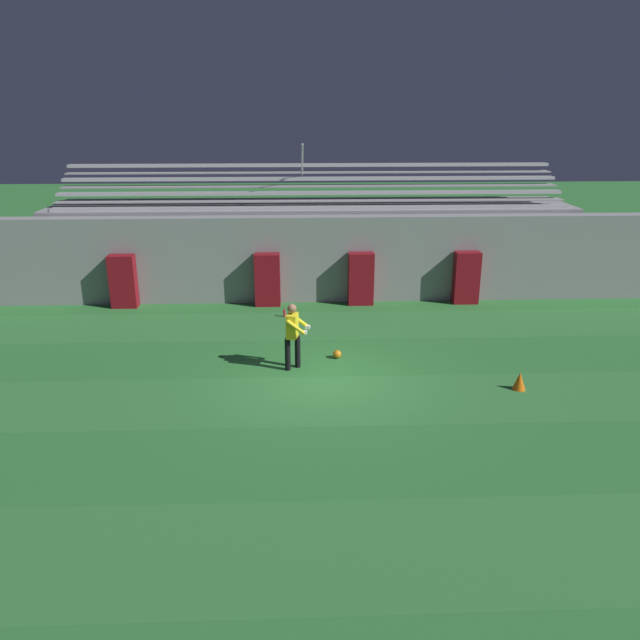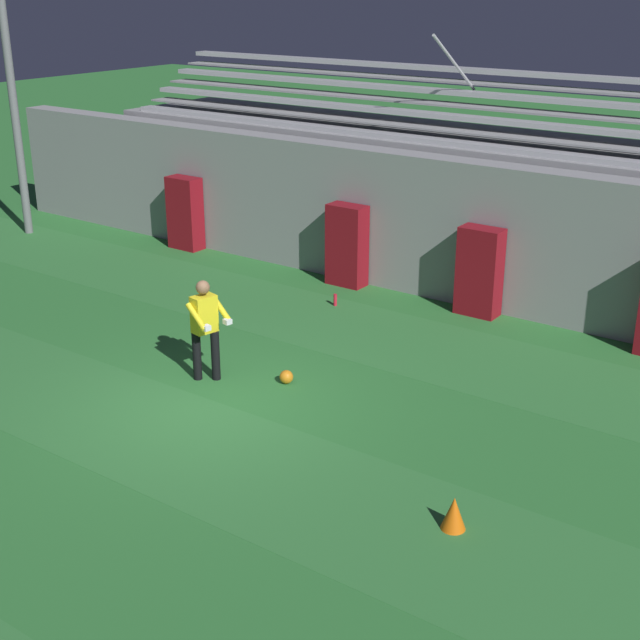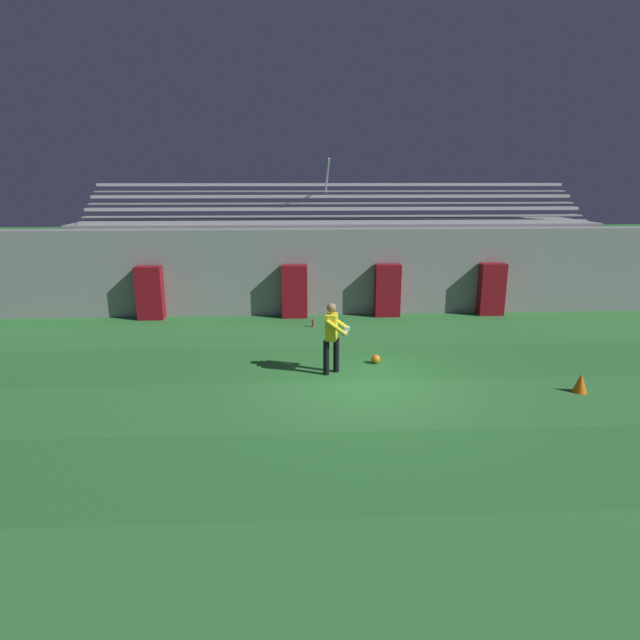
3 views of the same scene
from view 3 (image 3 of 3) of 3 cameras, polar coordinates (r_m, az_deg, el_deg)
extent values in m
plane|color=#2D7533|center=(11.89, 4.84, -6.83)|extent=(80.00, 80.00, 0.00)
cube|color=#337A38|center=(6.79, 12.36, -25.82)|extent=(28.00, 2.48, 0.01)
cube|color=#337A38|center=(10.93, 5.58, -8.85)|extent=(28.00, 2.48, 0.01)
cube|color=#337A38|center=(15.55, 2.92, -1.49)|extent=(28.00, 2.48, 0.01)
cube|color=gray|center=(17.75, 2.13, 5.21)|extent=(24.00, 0.60, 2.80)
cube|color=maroon|center=(17.25, -2.74, 3.07)|extent=(0.81, 0.44, 1.71)
cube|color=maroon|center=(17.52, 7.20, 3.15)|extent=(0.81, 0.44, 1.71)
cube|color=maroon|center=(17.84, -17.69, 2.77)|extent=(0.81, 0.44, 1.71)
cube|color=maroon|center=(18.44, 17.83, 3.14)|extent=(0.81, 0.44, 1.71)
cube|color=gray|center=(19.71, 1.61, 6.34)|extent=(18.00, 3.20, 2.90)
cube|color=#B7B7BC|center=(18.30, 1.96, 10.40)|extent=(17.10, 0.36, 0.10)
cube|color=gray|center=(18.13, 2.01, 9.62)|extent=(17.10, 0.60, 0.04)
cube|color=#B7B7BC|center=(18.97, 1.79, 11.77)|extent=(17.10, 0.36, 0.10)
cube|color=gray|center=(18.79, 1.84, 11.04)|extent=(17.10, 0.60, 0.04)
cube|color=#B7B7BC|center=(19.65, 1.63, 13.05)|extent=(17.10, 0.36, 0.10)
cube|color=gray|center=(19.46, 1.67, 12.35)|extent=(17.10, 0.60, 0.04)
cube|color=#B7B7BC|center=(20.34, 1.47, 14.24)|extent=(17.10, 0.36, 0.10)
cube|color=gray|center=(20.15, 1.52, 13.58)|extent=(17.10, 0.60, 0.04)
cylinder|color=#B7B7BC|center=(19.02, 0.78, 14.95)|extent=(0.06, 1.93, 1.25)
cylinder|color=black|center=(12.45, 1.74, -3.75)|extent=(0.17, 0.17, 0.82)
cylinder|color=black|center=(12.27, 0.67, -4.03)|extent=(0.17, 0.17, 0.82)
cube|color=yellow|center=(12.15, 1.23, -0.72)|extent=(0.32, 0.42, 0.60)
sphere|color=brown|center=(12.04, 1.24, 1.30)|extent=(0.22, 0.22, 0.22)
cylinder|color=yellow|center=(12.34, 2.04, -0.23)|extent=(0.49, 0.19, 0.37)
cylinder|color=yellow|center=(11.89, 1.73, -0.83)|extent=(0.49, 0.19, 0.37)
cube|color=silver|center=(12.32, 2.93, -0.90)|extent=(0.13, 0.13, 0.08)
cube|color=silver|center=(11.94, 2.70, -1.42)|extent=(0.13, 0.13, 0.08)
sphere|color=orange|center=(13.16, 5.97, -4.16)|extent=(0.22, 0.22, 0.22)
cone|color=orange|center=(12.61, 26.02, -6.04)|extent=(0.30, 0.30, 0.42)
cylinder|color=red|center=(16.25, -0.75, -0.32)|extent=(0.07, 0.07, 0.24)
camera|label=1|loc=(3.25, 158.95, 18.97)|focal=35.00mm
camera|label=2|loc=(10.30, 77.83, 12.87)|focal=50.00mm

